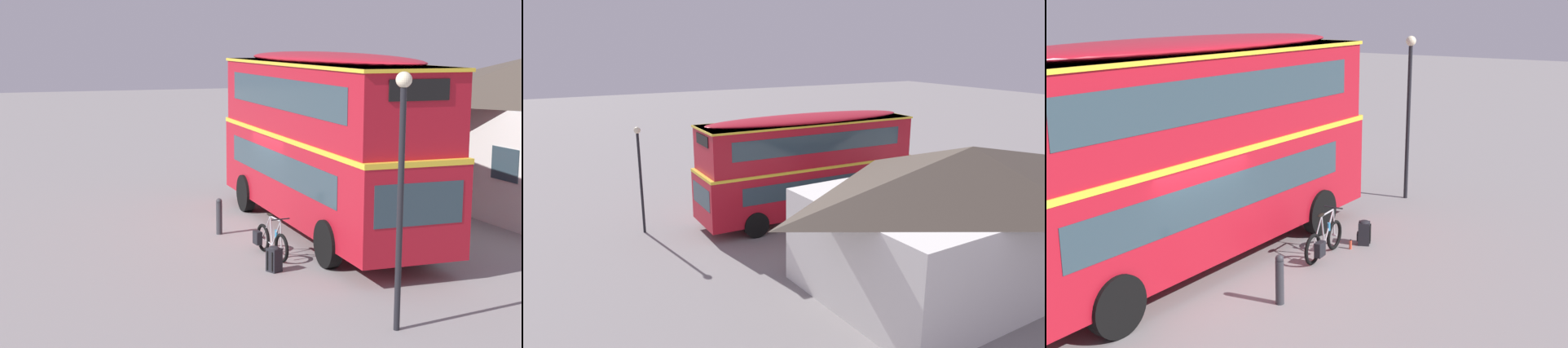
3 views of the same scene
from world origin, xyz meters
TOP-DOWN VIEW (x-y plane):
  - ground_plane at (0.00, 0.00)m, footprint 120.00×120.00m
  - double_decker_bus at (0.98, 0.56)m, footprint 10.18×2.73m
  - touring_bicycle at (2.79, -1.58)m, footprint 1.73×0.56m
  - backpack_on_ground at (4.03, -1.92)m, footprint 0.36×0.37m
  - water_bottle_red_squeeze at (3.58, -1.81)m, footprint 0.06×0.06m
  - street_lamp at (8.11, -1.06)m, footprint 0.28×0.28m
  - kerb_bollard at (0.33, -2.15)m, footprint 0.16×0.16m

SIDE VIEW (x-z plane):
  - ground_plane at x=0.00m, z-range 0.00..0.00m
  - water_bottle_red_squeeze at x=3.58m, z-range -0.01..0.22m
  - backpack_on_ground at x=4.03m, z-range 0.01..0.59m
  - touring_bicycle at x=2.79m, z-range -0.14..0.88m
  - kerb_bollard at x=0.33m, z-range 0.01..0.98m
  - double_decker_bus at x=0.98m, z-range 0.25..5.04m
  - street_lamp at x=8.11m, z-range 0.54..5.12m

